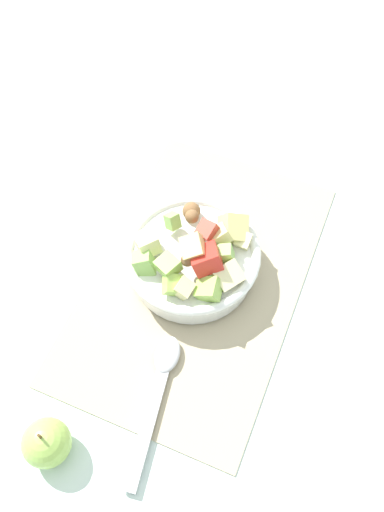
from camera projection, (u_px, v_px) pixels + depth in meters
name	position (u px, v px, depth m)	size (l,w,h in m)	color
ground_plane	(197.00, 280.00, 0.87)	(2.40, 2.40, 0.00)	silver
placemat	(197.00, 279.00, 0.86)	(0.49, 0.31, 0.01)	tan
salad_bowl	(193.00, 258.00, 0.84)	(0.21, 0.21, 0.11)	white
serving_spoon	(159.00, 384.00, 0.77)	(0.22, 0.06, 0.01)	#B7B7BC
whole_apple	(47.00, 443.00, 0.71)	(0.06, 0.06, 0.08)	#9EC656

